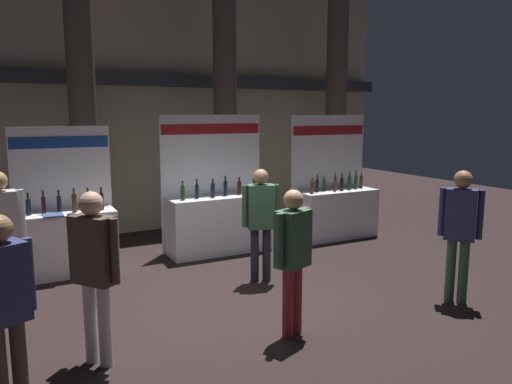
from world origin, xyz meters
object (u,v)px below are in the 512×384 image
visitor_3 (94,262)px  visitor_4 (4,299)px  exhibitor_booth_0 (68,236)px  visitor_1 (1,229)px  exhibitor_booth_1 (219,218)px  visitor_2 (261,215)px  visitor_6 (293,250)px  exhibitor_booth_2 (335,208)px  visitor_5 (460,225)px

visitor_3 → visitor_4: (-0.79, -0.55, -0.03)m
exhibitor_booth_0 → visitor_1: (-0.89, -1.30, 0.49)m
visitor_3 → visitor_1: bearing=166.5°
exhibitor_booth_0 → exhibitor_booth_1: exhibitor_booth_1 is taller
exhibitor_booth_0 → visitor_2: size_ratio=1.35×
exhibitor_booth_1 → visitor_6: exhibitor_booth_1 is taller
exhibitor_booth_2 → visitor_3: size_ratio=1.40×
exhibitor_booth_1 → visitor_6: size_ratio=1.48×
exhibitor_booth_1 → visitor_1: exhibitor_booth_1 is taller
exhibitor_booth_1 → visitor_2: exhibitor_booth_1 is taller
visitor_3 → exhibitor_booth_2: bearing=83.6°
exhibitor_booth_1 → visitor_3: size_ratio=1.40×
exhibitor_booth_1 → visitor_4: (-3.44, -3.71, 0.40)m
exhibitor_booth_1 → exhibitor_booth_2: bearing=-2.1°
visitor_5 → visitor_6: visitor_5 is taller
visitor_1 → visitor_5: (5.30, -2.31, -0.04)m
exhibitor_booth_0 → visitor_3: size_ratio=1.30×
visitor_5 → visitor_4: bearing=-125.9°
exhibitor_booth_0 → exhibitor_booth_1: bearing=0.8°
visitor_2 → visitor_6: (-0.52, -1.74, -0.02)m
visitor_2 → visitor_3: 2.94m
exhibitor_booth_2 → visitor_1: exhibitor_booth_2 is taller
exhibitor_booth_0 → visitor_5: exhibitor_booth_0 is taller
exhibitor_booth_0 → visitor_6: size_ratio=1.37×
visitor_1 → visitor_3: (0.80, -1.82, -0.03)m
visitor_2 → visitor_6: bearing=90.6°
exhibitor_booth_2 → visitor_5: exhibitor_booth_2 is taller
visitor_1 → visitor_2: visitor_1 is taller
visitor_5 → visitor_2: bearing=-171.2°
visitor_2 → visitor_3: (-2.57, -1.41, 0.04)m
exhibitor_booth_0 → exhibitor_booth_2: bearing=-0.6°
visitor_4 → visitor_6: visitor_4 is taller
visitor_3 → exhibitor_booth_0: bearing=141.2°
visitor_3 → visitor_6: visitor_3 is taller
visitor_5 → visitor_3: bearing=-132.8°
exhibitor_booth_1 → visitor_6: bearing=-99.7°
visitor_4 → visitor_6: 2.85m
exhibitor_booth_2 → visitor_4: size_ratio=1.43×
exhibitor_booth_2 → visitor_4: bearing=-148.7°
exhibitor_booth_0 → visitor_5: bearing=-39.3°
visitor_6 → exhibitor_booth_2: bearing=-154.1°
exhibitor_booth_1 → visitor_5: exhibitor_booth_1 is taller
exhibitor_booth_0 → visitor_1: 1.65m
exhibitor_booth_1 → exhibitor_booth_0: bearing=-179.2°
exhibitor_booth_0 → visitor_2: 3.05m
visitor_1 → visitor_4: size_ratio=1.05×
exhibitor_booth_0 → visitor_3: 3.16m
exhibitor_booth_0 → visitor_5: 5.72m
visitor_2 → visitor_6: visitor_2 is taller
visitor_2 → visitor_5: 2.71m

